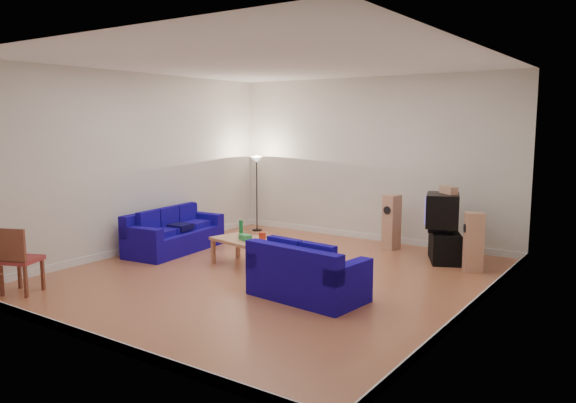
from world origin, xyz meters
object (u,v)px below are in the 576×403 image
Objects in this scene: coffee_table at (247,243)px; sofa_three_seat at (173,236)px; sofa_loveseat at (306,278)px; tv_stand at (444,247)px; television at (442,210)px.

sofa_three_seat is at bearing 175.27° from coffee_table.
sofa_loveseat is 3.15m from tv_stand.
sofa_three_seat is 1.88m from coffee_table.
sofa_loveseat is (3.53, -1.00, 0.01)m from sofa_three_seat.
sofa_three_seat is 2.43× the size of tv_stand.
coffee_table is (1.87, -0.15, 0.12)m from sofa_three_seat.
coffee_table is 1.61× the size of television.
television is at bearing -89.52° from tv_stand.
sofa_loveseat is 1.17× the size of coffee_table.
tv_stand is at bearing 108.94° from sofa_three_seat.
television reaches higher than sofa_three_seat.
television is (2.43, 2.17, 0.48)m from coffee_table.
sofa_three_seat reaches higher than coffee_table.
sofa_loveseat is at bearing -41.23° from tv_stand.
sofa_three_seat is at bearing -83.37° from television.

